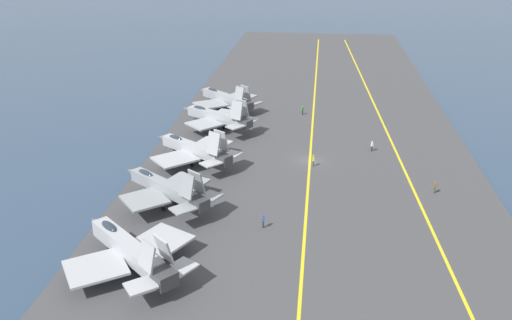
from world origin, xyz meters
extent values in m
plane|color=#2D425B|center=(0.00, 0.00, 0.00)|extent=(2000.00, 2000.00, 0.00)
cube|color=#424244|center=(0.00, 0.00, 0.20)|extent=(226.96, 51.16, 0.40)
cube|color=yellow|center=(0.00, -14.07, 0.40)|extent=(203.98, 11.52, 0.01)
cube|color=yellow|center=(0.00, 0.00, 0.40)|extent=(204.27, 0.36, 0.01)
cube|color=#A8AAAF|center=(-31.25, 18.46, 2.71)|extent=(9.54, 10.36, 1.81)
cone|color=#5B5E60|center=(-26.49, 23.78, 2.71)|extent=(2.83, 2.88, 1.72)
cube|color=#38383A|center=(-36.12, 13.02, 2.71)|extent=(2.88, 2.87, 1.54)
ellipsoid|color=#232D38|center=(-28.76, 21.24, 3.57)|extent=(2.73, 2.89, 0.99)
cube|color=#A8AAAF|center=(-34.37, 20.70, 2.12)|extent=(7.67, 7.80, 0.28)
cube|color=#A8AAAF|center=(-28.68, 15.60, 2.12)|extent=(7.63, 7.42, 0.28)
cube|color=#A8AAAF|center=(-35.94, 14.64, 4.98)|extent=(2.19, 2.30, 2.69)
cube|color=#A8AAAF|center=(-34.53, 13.37, 4.98)|extent=(2.19, 2.30, 2.69)
cube|color=#A8AAAF|center=(-37.51, 14.92, 2.71)|extent=(3.56, 3.64, 0.20)
cube|color=#A8AAAF|center=(-34.07, 11.85, 2.71)|extent=(3.60, 3.45, 0.20)
cylinder|color=#B2B2B7|center=(-28.20, 21.86, 1.10)|extent=(0.16, 0.16, 1.41)
cylinder|color=black|center=(-28.20, 21.86, 0.70)|extent=(0.56, 0.59, 0.60)
cylinder|color=#B2B2B7|center=(-33.02, 18.38, 1.10)|extent=(0.16, 0.16, 1.41)
cylinder|color=black|center=(-33.02, 18.38, 0.70)|extent=(0.56, 0.59, 0.60)
cylinder|color=#B2B2B7|center=(-31.14, 16.69, 1.10)|extent=(0.16, 0.16, 1.41)
cylinder|color=black|center=(-31.14, 16.69, 0.70)|extent=(0.56, 0.59, 0.60)
cube|color=gray|center=(-17.08, 18.53, 3.03)|extent=(8.22, 10.49, 1.56)
cone|color=#5B5E60|center=(-13.03, 24.09, 3.03)|extent=(2.51, 2.68, 1.48)
cube|color=#38383A|center=(-21.22, 12.83, 3.03)|extent=(2.58, 2.60, 1.32)
ellipsoid|color=#232D38|center=(-14.96, 21.44, 3.77)|extent=(2.39, 2.83, 0.86)
cube|color=gray|center=(-19.94, 20.11, 2.53)|extent=(7.10, 7.07, 0.28)
cube|color=gray|center=(-14.69, 16.29, 2.53)|extent=(6.50, 6.60, 0.28)
cube|color=gray|center=(-21.12, 14.35, 5.30)|extent=(2.06, 2.35, 2.94)
cube|color=gray|center=(-19.80, 13.39, 5.30)|extent=(2.06, 2.35, 2.94)
cube|color=gray|center=(-22.70, 14.50, 3.03)|extent=(3.56, 3.57, 0.20)
cube|color=gray|center=(-19.17, 11.94, 3.03)|extent=(3.50, 3.24, 0.20)
cylinder|color=#B2B2B7|center=(-14.49, 22.09, 1.33)|extent=(0.16, 0.16, 1.85)
cylinder|color=black|center=(-14.49, 22.09, 0.70)|extent=(0.53, 0.61, 0.60)
cylinder|color=#B2B2B7|center=(-18.66, 18.19, 1.33)|extent=(0.16, 0.16, 1.85)
cylinder|color=black|center=(-18.66, 18.19, 0.70)|extent=(0.53, 0.61, 0.60)
cylinder|color=#B2B2B7|center=(-16.90, 16.91, 1.33)|extent=(0.16, 0.16, 1.85)
cylinder|color=black|center=(-16.90, 16.91, 0.70)|extent=(0.53, 0.61, 0.60)
cube|color=#A8AAAF|center=(-3.02, 18.07, 2.82)|extent=(7.77, 10.51, 1.58)
cone|color=#5B5E60|center=(0.73, 23.67, 2.82)|extent=(2.47, 2.66, 1.50)
cube|color=#38383A|center=(-6.86, 12.34, 2.82)|extent=(2.56, 2.57, 1.34)
ellipsoid|color=#232D38|center=(-1.06, 21.00, 3.58)|extent=(2.29, 2.83, 0.87)
cube|color=#A8AAAF|center=(-6.31, 19.80, 2.31)|extent=(7.61, 7.67, 0.28)
cube|color=#A8AAAF|center=(-0.17, 15.69, 2.31)|extent=(7.16, 6.68, 0.28)
cube|color=#A8AAAF|center=(-6.85, 13.84, 5.25)|extent=(2.04, 2.37, 3.22)
cube|color=#A8AAAF|center=(-5.47, 12.92, 5.25)|extent=(2.04, 2.37, 3.22)
cube|color=#A8AAAF|center=(-8.42, 13.95, 2.82)|extent=(3.54, 3.52, 0.20)
cube|color=#A8AAAF|center=(-4.78, 11.51, 2.82)|extent=(3.45, 3.14, 0.20)
cylinder|color=#B2B2B7|center=(-0.62, 21.65, 1.22)|extent=(0.16, 0.16, 1.63)
cylinder|color=black|center=(-0.62, 21.65, 0.70)|extent=(0.52, 0.62, 0.60)
cylinder|color=#B2B2B7|center=(-4.60, 17.71, 1.22)|extent=(0.16, 0.16, 1.63)
cylinder|color=black|center=(-4.60, 17.71, 0.70)|extent=(0.52, 0.62, 0.60)
cylinder|color=#B2B2B7|center=(-2.76, 16.48, 1.22)|extent=(0.16, 0.16, 1.63)
cylinder|color=black|center=(-2.76, 16.48, 0.70)|extent=(0.52, 0.62, 0.60)
cube|color=#9EA3A8|center=(12.37, 17.41, 2.91)|extent=(7.13, 10.91, 1.58)
cone|color=#5B5E60|center=(15.72, 23.30, 2.91)|extent=(2.39, 2.66, 1.50)
cube|color=#38383A|center=(8.95, 11.38, 2.91)|extent=(2.51, 2.54, 1.34)
ellipsoid|color=#232D38|center=(14.12, 20.49, 3.66)|extent=(2.15, 2.89, 0.87)
cube|color=#9EA3A8|center=(9.33, 18.68, 2.40)|extent=(7.08, 7.08, 0.28)
cube|color=#9EA3A8|center=(15.03, 15.45, 2.40)|extent=(6.15, 6.19, 0.28)
cube|color=#9EA3A8|center=(8.85, 12.89, 5.27)|extent=(1.92, 2.39, 3.09)
cube|color=#9EA3A8|center=(10.30, 12.07, 5.27)|extent=(1.92, 2.39, 3.09)
cube|color=#9EA3A8|center=(7.28, 12.88, 2.91)|extent=(3.56, 3.48, 0.20)
cube|color=#9EA3A8|center=(11.09, 10.71, 2.91)|extent=(3.38, 3.02, 0.20)
cylinder|color=#B2B2B7|center=(14.51, 21.17, 1.26)|extent=(0.16, 0.16, 1.73)
cylinder|color=black|center=(14.51, 21.17, 0.70)|extent=(0.49, 0.63, 0.60)
cylinder|color=#B2B2B7|center=(10.83, 16.93, 1.26)|extent=(0.16, 0.16, 1.73)
cylinder|color=black|center=(10.83, 16.93, 0.70)|extent=(0.49, 0.63, 0.60)
cylinder|color=#B2B2B7|center=(12.75, 15.84, 1.26)|extent=(0.16, 0.16, 1.73)
cylinder|color=black|center=(12.75, 15.84, 0.70)|extent=(0.49, 0.63, 0.60)
cube|color=#93999E|center=(24.83, 17.93, 2.62)|extent=(9.07, 9.97, 1.61)
cone|color=#5B5E60|center=(29.40, 23.10, 2.62)|extent=(2.63, 2.69, 1.53)
cube|color=#38383A|center=(20.15, 12.63, 2.62)|extent=(2.66, 2.67, 1.37)
ellipsoid|color=#232D38|center=(27.22, 20.63, 3.38)|extent=(2.58, 2.75, 0.88)
cube|color=#93999E|center=(21.82, 20.05, 2.10)|extent=(7.47, 7.62, 0.28)
cube|color=#93999E|center=(27.31, 15.20, 2.10)|extent=(7.44, 7.19, 0.28)
cube|color=#93999E|center=(20.37, 14.16, 4.79)|extent=(2.13, 2.25, 2.71)
cube|color=#93999E|center=(21.64, 13.04, 4.79)|extent=(2.13, 2.25, 2.71)
cube|color=#93999E|center=(18.82, 14.45, 2.62)|extent=(3.50, 3.59, 0.20)
cube|color=#93999E|center=(22.12, 11.54, 2.62)|extent=(3.56, 3.38, 0.20)
cylinder|color=#B2B2B7|center=(27.75, 21.24, 1.11)|extent=(0.16, 0.16, 1.42)
cylinder|color=black|center=(27.75, 21.24, 0.70)|extent=(0.56, 0.60, 0.60)
cylinder|color=#B2B2B7|center=(23.19, 17.77, 1.11)|extent=(0.16, 0.16, 1.42)
cylinder|color=black|center=(23.19, 17.77, 0.70)|extent=(0.56, 0.60, 0.60)
cylinder|color=#B2B2B7|center=(24.88, 16.28, 1.11)|extent=(0.16, 0.16, 1.42)
cylinder|color=black|center=(24.88, 16.28, 0.70)|extent=(0.56, 0.60, 0.60)
cylinder|color=#4C473D|center=(-2.24, -0.54, 0.85)|extent=(0.24, 0.24, 0.90)
cube|color=yellow|center=(-2.24, -0.54, 1.60)|extent=(0.41, 0.31, 0.60)
sphere|color=#9E7051|center=(-2.24, -0.54, 2.03)|extent=(0.22, 0.22, 0.22)
sphere|color=yellow|center=(-2.24, -0.54, 2.09)|extent=(0.24, 0.24, 0.24)
cylinder|color=#4C473D|center=(-9.44, -17.15, 0.85)|extent=(0.24, 0.24, 0.90)
cube|color=brown|center=(-9.44, -17.15, 1.59)|extent=(0.43, 0.34, 0.58)
sphere|color=#9E7051|center=(-9.44, -17.15, 2.01)|extent=(0.22, 0.22, 0.22)
sphere|color=brown|center=(-9.44, -17.15, 2.07)|extent=(0.24, 0.24, 0.24)
cylinder|color=#383328|center=(-21.49, 5.04, 0.86)|extent=(0.24, 0.24, 0.92)
cube|color=#284CB2|center=(-21.49, 5.04, 1.59)|extent=(0.38, 0.26, 0.55)
sphere|color=#9E7051|center=(-21.49, 5.04, 2.00)|extent=(0.22, 0.22, 0.22)
sphere|color=#284CB2|center=(-21.49, 5.04, 2.06)|extent=(0.24, 0.24, 0.24)
cylinder|color=#232328|center=(5.05, -9.86, 0.83)|extent=(0.24, 0.24, 0.86)
cube|color=white|center=(5.05, -9.86, 1.55)|extent=(0.45, 0.39, 0.59)
sphere|color=tan|center=(5.05, -9.86, 1.98)|extent=(0.22, 0.22, 0.22)
sphere|color=white|center=(5.05, -9.86, 2.04)|extent=(0.24, 0.24, 0.24)
cylinder|color=#232328|center=(22.71, 2.09, 0.83)|extent=(0.24, 0.24, 0.86)
cube|color=green|center=(22.71, 2.09, 1.56)|extent=(0.45, 0.46, 0.61)
sphere|color=beige|center=(22.71, 2.09, 2.00)|extent=(0.22, 0.22, 0.22)
sphere|color=green|center=(22.71, 2.09, 2.06)|extent=(0.24, 0.24, 0.24)
camera|label=1|loc=(-78.11, -0.88, 33.57)|focal=38.00mm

